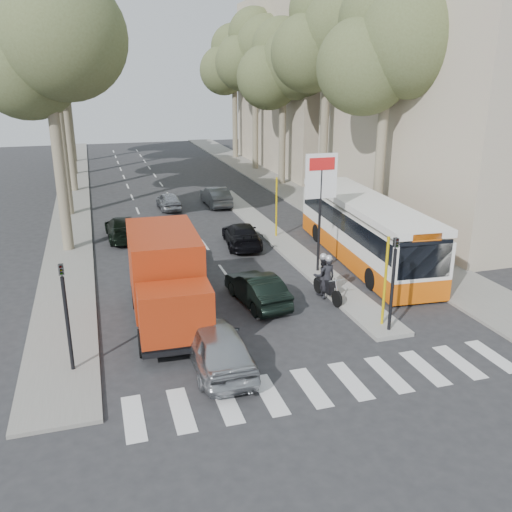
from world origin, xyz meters
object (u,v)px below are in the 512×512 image
(dark_hatchback, at_px, (257,289))
(city_bus, at_px, (364,228))
(motorcycle, at_px, (325,278))
(silver_hatchback, at_px, (217,346))
(red_truck, at_px, (166,278))

(dark_hatchback, relative_size, city_bus, 0.32)
(city_bus, relative_size, motorcycle, 5.25)
(silver_hatchback, bearing_deg, red_truck, -75.51)
(dark_hatchback, bearing_deg, motorcycle, 168.07)
(red_truck, bearing_deg, silver_hatchback, -72.59)
(silver_hatchback, relative_size, motorcycle, 1.91)
(silver_hatchback, xyz_separation_m, red_truck, (-1.03, 3.70, 1.06))
(dark_hatchback, bearing_deg, silver_hatchback, 51.60)
(dark_hatchback, relative_size, red_truck, 0.60)
(dark_hatchback, bearing_deg, city_bus, -158.34)
(red_truck, relative_size, motorcycle, 2.82)
(silver_hatchback, distance_m, city_bus, 12.49)
(motorcycle, bearing_deg, dark_hatchback, 170.83)
(city_bus, height_order, motorcycle, city_bus)
(silver_hatchback, height_order, dark_hatchback, silver_hatchback)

